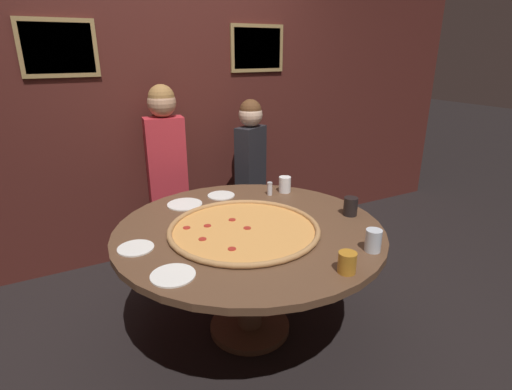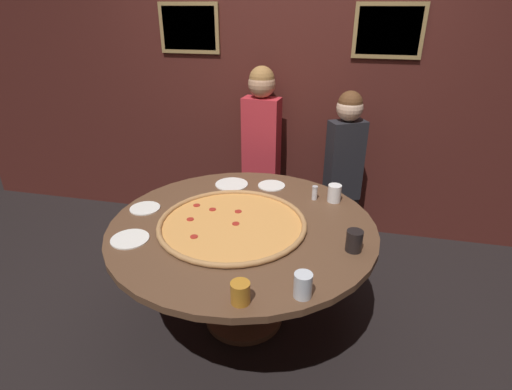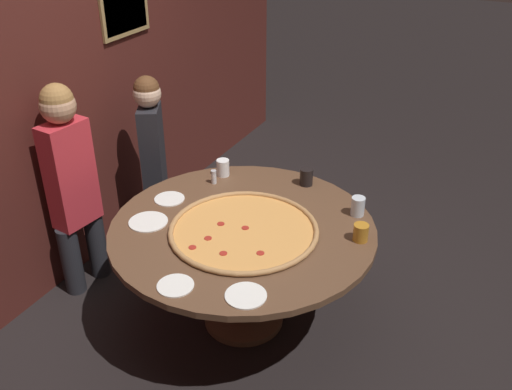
{
  "view_description": "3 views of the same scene",
  "coord_description": "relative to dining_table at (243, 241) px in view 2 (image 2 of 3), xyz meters",
  "views": [
    {
      "loc": [
        -1.01,
        -1.94,
        1.74
      ],
      "look_at": [
        0.04,
        -0.01,
        0.94
      ],
      "focal_mm": 28.0,
      "sensor_mm": 36.0,
      "label": 1
    },
    {
      "loc": [
        0.55,
        -2.02,
        1.94
      ],
      "look_at": [
        0.07,
        0.05,
        0.91
      ],
      "focal_mm": 28.0,
      "sensor_mm": 36.0,
      "label": 2
    },
    {
      "loc": [
        -2.55,
        -1.36,
        2.6
      ],
      "look_at": [
        0.04,
        -0.07,
        0.95
      ],
      "focal_mm": 40.0,
      "sensor_mm": 36.0,
      "label": 3
    }
  ],
  "objects": [
    {
      "name": "white_plate_far_back",
      "position": [
        -0.22,
        0.53,
        0.13
      ],
      "size": [
        0.24,
        0.24,
        0.01
      ],
      "primitive_type": "cylinder",
      "color": "white",
      "rests_on": "dining_table"
    },
    {
      "name": "diner_side_right",
      "position": [
        -0.14,
        1.2,
        0.23
      ],
      "size": [
        0.38,
        0.22,
        1.49
      ],
      "rotation": [
        0.0,
        0.0,
        3.02
      ],
      "color": "#232328",
      "rests_on": "ground_plane"
    },
    {
      "name": "ground_plane",
      "position": [
        0.0,
        0.0,
        -0.61
      ],
      "size": [
        24.0,
        24.0,
        0.0
      ],
      "primitive_type": "plane",
      "color": "black"
    },
    {
      "name": "white_plate_near_front",
      "position": [
        -0.57,
        -0.32,
        0.13
      ],
      "size": [
        0.21,
        0.21,
        0.01
      ],
      "primitive_type": "cylinder",
      "color": "white",
      "rests_on": "dining_table"
    },
    {
      "name": "white_plate_left_side",
      "position": [
        -0.66,
        0.04,
        0.13
      ],
      "size": [
        0.19,
        0.19,
        0.01
      ],
      "primitive_type": "cylinder",
      "color": "white",
      "rests_on": "dining_table"
    },
    {
      "name": "drink_cup_near_left",
      "position": [
        0.43,
        -0.58,
        0.19
      ],
      "size": [
        0.09,
        0.09,
        0.12
      ],
      "primitive_type": "cylinder",
      "color": "silver",
      "rests_on": "dining_table"
    },
    {
      "name": "drink_cup_centre_back",
      "position": [
        0.17,
        -0.68,
        0.18
      ],
      "size": [
        0.09,
        0.09,
        0.1
      ],
      "primitive_type": "cylinder",
      "color": "#BC7A23",
      "rests_on": "dining_table"
    },
    {
      "name": "giant_pizza",
      "position": [
        -0.05,
        -0.04,
        0.14
      ],
      "size": [
        0.89,
        0.89,
        0.03
      ],
      "color": "#E0994C",
      "rests_on": "dining_table"
    },
    {
      "name": "diner_far_right",
      "position": [
        0.57,
        1.06,
        0.16
      ],
      "size": [
        0.35,
        0.27,
        1.35
      ],
      "rotation": [
        0.0,
        0.0,
        -2.65
      ],
      "color": "#232328",
      "rests_on": "ground_plane"
    },
    {
      "name": "back_wall",
      "position": [
        0.0,
        1.4,
        0.69
      ],
      "size": [
        6.4,
        0.08,
        2.6
      ],
      "color": "#4C1E19",
      "rests_on": "ground_plane"
    },
    {
      "name": "condiment_shaker",
      "position": [
        0.39,
        0.43,
        0.18
      ],
      "size": [
        0.04,
        0.04,
        0.1
      ],
      "color": "silver",
      "rests_on": "dining_table"
    },
    {
      "name": "drink_cup_far_left",
      "position": [
        0.52,
        0.43,
        0.19
      ],
      "size": [
        0.09,
        0.09,
        0.12
      ],
      "primitive_type": "cylinder",
      "color": "white",
      "rests_on": "dining_table"
    },
    {
      "name": "dining_table",
      "position": [
        0.0,
        0.0,
        0.0
      ],
      "size": [
        1.61,
        1.61,
        0.74
      ],
      "color": "brown",
      "rests_on": "ground_plane"
    },
    {
      "name": "white_plate_right_side",
      "position": [
        0.07,
        0.57,
        0.13
      ],
      "size": [
        0.2,
        0.2,
        0.01
      ],
      "primitive_type": "cylinder",
      "color": "white",
      "rests_on": "dining_table"
    },
    {
      "name": "drink_cup_far_right",
      "position": [
        0.66,
        -0.15,
        0.19
      ],
      "size": [
        0.09,
        0.09,
        0.12
      ],
      "primitive_type": "cylinder",
      "color": "black",
      "rests_on": "dining_table"
    }
  ]
}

